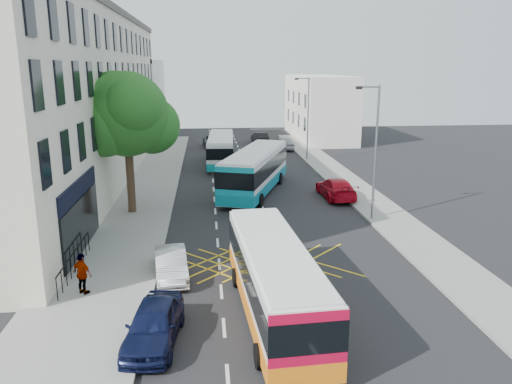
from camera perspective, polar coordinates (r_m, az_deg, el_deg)
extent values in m
plane|color=black|center=(19.12, 6.28, -14.69)|extent=(120.00, 120.00, 0.00)
cube|color=gray|center=(33.00, -13.92, -2.29)|extent=(5.00, 70.00, 0.15)
cube|color=gray|center=(34.51, 13.39, -1.54)|extent=(3.00, 70.00, 0.15)
cube|color=beige|center=(42.22, -20.18, 9.68)|extent=(8.00, 45.00, 13.00)
cube|color=#59544C|center=(42.32, -21.00, 18.80)|extent=(8.30, 45.00, 0.50)
cube|color=black|center=(25.80, -19.65, 0.35)|extent=(0.12, 7.00, 0.90)
cube|color=black|center=(26.27, -19.32, -3.46)|extent=(0.12, 7.00, 2.60)
cube|color=silver|center=(72.21, -14.19, 10.45)|extent=(8.00, 20.00, 10.00)
cube|color=silver|center=(66.20, 7.19, 9.59)|extent=(6.00, 18.00, 8.00)
cylinder|color=#382619|center=(32.45, -14.16, 1.57)|extent=(0.50, 0.50, 4.40)
sphere|color=#175219|center=(31.84, -14.59, 8.61)|extent=(5.20, 5.20, 5.20)
sphere|color=#175219|center=(32.53, -11.84, 7.45)|extent=(3.60, 3.60, 3.60)
sphere|color=#175219|center=(31.52, -16.86, 7.30)|extent=(3.80, 3.80, 3.80)
sphere|color=#175219|center=(30.42, -13.90, 9.54)|extent=(3.40, 3.40, 3.40)
sphere|color=#175219|center=(32.98, -15.82, 10.45)|extent=(3.20, 3.20, 3.20)
cylinder|color=slate|center=(30.47, 13.50, 4.26)|extent=(0.14, 0.14, 8.00)
cylinder|color=slate|center=(29.88, 12.82, 11.64)|extent=(1.20, 0.10, 0.10)
cube|color=black|center=(29.70, 11.70, 11.59)|extent=(0.35, 0.15, 0.18)
cylinder|color=slate|center=(49.62, 5.95, 8.29)|extent=(0.14, 0.14, 8.00)
cylinder|color=slate|center=(49.26, 5.37, 12.80)|extent=(1.20, 0.10, 0.10)
cube|color=black|center=(49.15, 4.67, 12.76)|extent=(0.35, 0.15, 0.18)
cube|color=silver|center=(18.97, 2.09, -9.75)|extent=(2.83, 10.04, 2.39)
cube|color=silver|center=(18.50, 2.13, -6.24)|extent=(2.64, 9.83, 0.11)
cube|color=black|center=(18.84, 2.10, -8.81)|extent=(2.90, 10.10, 0.99)
cube|color=orange|center=(19.33, 2.07, -12.01)|extent=(2.89, 10.09, 0.68)
cube|color=#B8092C|center=(14.70, 5.98, -17.36)|extent=(2.30, 0.23, 2.26)
cube|color=#FF0C0C|center=(14.86, 2.45, -19.81)|extent=(0.25, 0.07, 0.25)
cube|color=#FF0C0C|center=(15.26, 9.30, -19.00)|extent=(0.25, 0.07, 0.25)
cylinder|color=black|center=(21.70, -2.30, -9.74)|extent=(0.30, 0.83, 0.81)
cylinder|color=black|center=(22.06, 3.60, -9.35)|extent=(0.30, 0.83, 0.81)
cylinder|color=black|center=(16.41, 0.35, -18.24)|extent=(0.30, 0.83, 0.81)
cylinder|color=black|center=(16.88, 8.30, -17.42)|extent=(0.30, 0.83, 0.81)
cube|color=silver|center=(37.05, -0.08, 2.53)|extent=(6.16, 11.45, 2.71)
cube|color=silver|center=(36.79, -0.08, 4.68)|extent=(5.89, 11.17, 0.12)
cube|color=black|center=(36.97, -0.08, 3.12)|extent=(6.23, 11.53, 1.12)
cube|color=#0B7D90|center=(37.25, -0.08, 1.11)|extent=(6.22, 11.52, 0.77)
cube|color=#0D97AB|center=(31.77, -2.49, 0.59)|extent=(2.48, 0.96, 2.56)
cube|color=#FF0C0C|center=(32.23, -4.24, -0.55)|extent=(0.26, 0.14, 0.25)
cube|color=#FF0C0C|center=(31.67, -0.70, -0.77)|extent=(0.26, 0.14, 0.25)
cylinder|color=black|center=(40.52, -0.80, 1.74)|extent=(0.58, 0.96, 0.92)
cylinder|color=black|center=(39.97, 2.75, 1.55)|extent=(0.58, 0.96, 0.92)
cylinder|color=black|center=(34.12, -3.68, -0.68)|extent=(0.58, 0.96, 0.92)
cylinder|color=black|center=(33.47, 0.50, -0.95)|extent=(0.58, 0.96, 0.92)
cube|color=silver|center=(47.85, -4.03, 4.93)|extent=(2.79, 10.08, 2.40)
cube|color=silver|center=(47.67, -4.06, 6.41)|extent=(2.59, 9.87, 0.11)
cube|color=black|center=(47.80, -4.04, 5.33)|extent=(2.85, 10.14, 1.00)
cube|color=#0D9FA8|center=(47.99, -4.01, 3.94)|extent=(2.84, 10.13, 0.68)
cube|color=white|center=(42.97, -4.17, 3.89)|extent=(2.31, 0.22, 2.27)
cube|color=#FF0C0C|center=(43.10, -5.33, 3.04)|extent=(0.25, 0.07, 0.25)
cube|color=#FF0C0C|center=(43.06, -2.98, 3.08)|extent=(0.25, 0.07, 0.25)
cylinder|color=black|center=(50.76, -5.23, 4.17)|extent=(0.30, 0.83, 0.82)
cylinder|color=black|center=(50.71, -2.66, 4.20)|extent=(0.30, 0.83, 0.82)
cylinder|color=black|center=(44.79, -5.55, 2.81)|extent=(0.30, 0.83, 0.82)
cylinder|color=black|center=(44.74, -2.64, 2.85)|extent=(0.30, 0.83, 0.82)
cylinder|color=black|center=(17.27, 5.02, -16.76)|extent=(0.17, 0.69, 0.69)
cylinder|color=black|center=(18.63, 3.81, -14.26)|extent=(0.17, 0.69, 0.69)
cube|color=black|center=(17.79, 4.41, -14.57)|extent=(0.30, 1.30, 0.24)
cube|color=black|center=(17.92, 4.22, -13.62)|extent=(0.33, 0.50, 0.21)
cube|color=black|center=(17.49, 4.62, -14.58)|extent=(0.31, 0.55, 0.11)
cylinder|color=slate|center=(18.39, 3.87, -13.23)|extent=(0.09, 0.47, 0.90)
cylinder|color=slate|center=(18.08, 4.01, -12.40)|extent=(0.64, 0.08, 0.04)
cube|color=gold|center=(16.99, 5.19, -16.35)|extent=(0.19, 0.03, 0.14)
imported|color=black|center=(17.54, 4.48, -13.44)|extent=(0.70, 0.48, 1.85)
sphere|color=#99999E|center=(17.19, 4.53, -11.11)|extent=(0.32, 0.32, 0.32)
imported|color=#0C1233|center=(17.85, -11.59, -14.57)|extent=(2.12, 4.31, 1.41)
imported|color=#ADAEB4|center=(22.78, -9.69, -8.12)|extent=(1.78, 4.00, 1.28)
imported|color=#B50719|center=(36.15, 9.12, 0.45)|extent=(2.16, 5.02, 1.44)
imported|color=#3E4145|center=(58.66, -4.85, 5.80)|extent=(2.68, 5.07, 1.36)
imported|color=#B5B7BD|center=(56.81, 3.13, 5.63)|extent=(2.19, 4.56, 1.50)
imported|color=black|center=(61.09, 0.43, 6.21)|extent=(1.92, 4.38, 1.40)
imported|color=gray|center=(21.69, -19.23, -8.82)|extent=(1.08, 0.94, 1.74)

